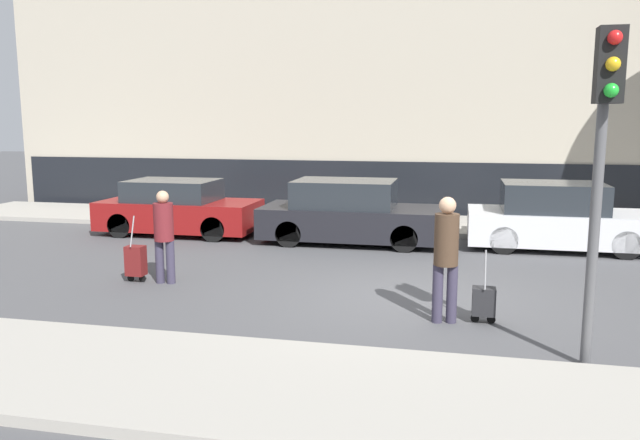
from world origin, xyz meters
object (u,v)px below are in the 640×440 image
(trolley_right, at_px, (484,301))
(pedestrian_left, at_px, (164,231))
(parked_car_2, at_px, (557,219))
(traffic_light, at_px, (603,132))
(parked_car_0, at_px, (178,209))
(pedestrian_right, at_px, (446,252))
(trolley_left, at_px, (136,261))
(parked_car_1, at_px, (350,214))

(trolley_right, bearing_deg, pedestrian_left, 168.94)
(parked_car_2, xyz_separation_m, traffic_light, (-0.65, -7.10, 2.04))
(parked_car_0, bearing_deg, trolley_right, -37.52)
(pedestrian_right, relative_size, traffic_light, 0.47)
(parked_car_0, height_order, trolley_right, parked_car_0)
(pedestrian_left, height_order, trolley_left, pedestrian_left)
(parked_car_0, xyz_separation_m, pedestrian_left, (1.86, -4.51, 0.29))
(parked_car_1, distance_m, pedestrian_left, 5.04)
(parked_car_1, xyz_separation_m, parked_car_2, (4.61, 0.25, 0.00))
(parked_car_0, height_order, traffic_light, traffic_light)
(parked_car_0, distance_m, parked_car_1, 4.40)
(parked_car_0, bearing_deg, parked_car_2, 0.55)
(pedestrian_right, bearing_deg, trolley_right, 179.93)
(pedestrian_right, bearing_deg, trolley_left, -21.00)
(trolley_right, bearing_deg, traffic_light, -52.58)
(pedestrian_right, bearing_deg, parked_car_1, -76.58)
(trolley_right, relative_size, traffic_light, 0.28)
(parked_car_0, height_order, pedestrian_left, pedestrian_left)
(trolley_right, bearing_deg, parked_car_1, 117.79)
(parked_car_0, distance_m, traffic_light, 11.11)
(parked_car_2, relative_size, pedestrian_left, 2.39)
(pedestrian_right, distance_m, traffic_light, 2.73)
(traffic_light, bearing_deg, pedestrian_right, 140.51)
(trolley_left, height_order, pedestrian_right, pedestrian_right)
(pedestrian_left, height_order, trolley_right, pedestrian_left)
(parked_car_1, height_order, traffic_light, traffic_light)
(parked_car_2, relative_size, traffic_light, 1.03)
(parked_car_2, distance_m, trolley_left, 8.99)
(pedestrian_left, bearing_deg, parked_car_2, 29.66)
(parked_car_1, relative_size, traffic_light, 1.10)
(parked_car_1, xyz_separation_m, traffic_light, (3.96, -6.86, 2.04))
(parked_car_2, height_order, trolley_right, parked_car_2)
(parked_car_2, height_order, trolley_left, parked_car_2)
(parked_car_1, distance_m, pedestrian_right, 5.97)
(parked_car_0, xyz_separation_m, trolley_right, (7.25, -5.57, -0.32))
(parked_car_2, distance_m, trolley_right, 5.93)
(parked_car_1, height_order, trolley_left, parked_car_1)
(trolley_left, distance_m, traffic_light, 7.82)
(trolley_left, xyz_separation_m, pedestrian_right, (5.39, -1.11, 0.65))
(parked_car_1, bearing_deg, trolley_right, -62.21)
(parked_car_2, height_order, pedestrian_left, pedestrian_left)
(trolley_left, bearing_deg, pedestrian_right, -11.64)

